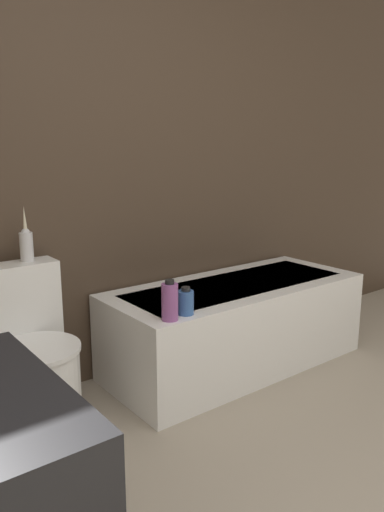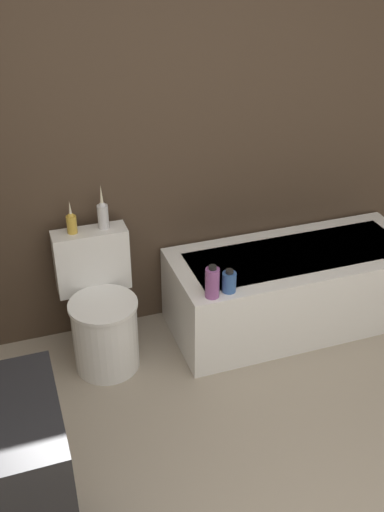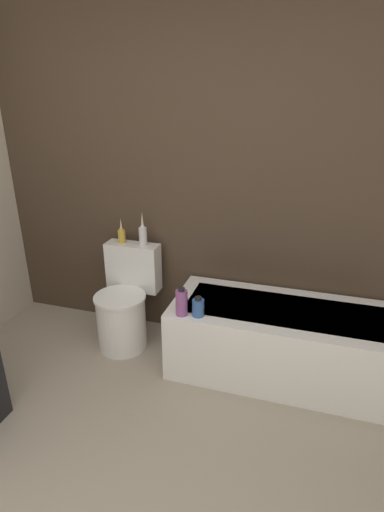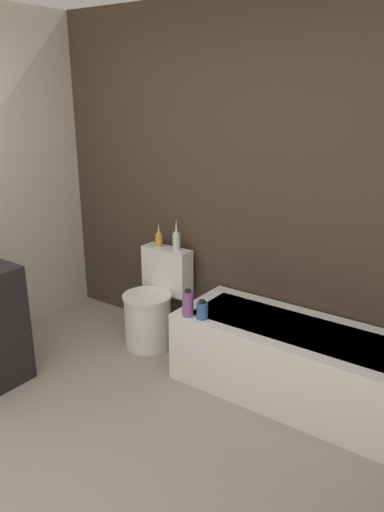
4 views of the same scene
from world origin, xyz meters
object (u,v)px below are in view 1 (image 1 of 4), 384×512
Objects in this scene: toilet at (31,367)px; vase_silver at (26,243)px; bathtub at (235,324)px; shampoo_bottle_tall at (170,301)px; shampoo_bottle_short at (186,302)px.

vase_silver reaches higher than toilet.
bathtub is 1.30m from vase_silver.
bathtub is 1.22m from toilet.
vase_silver is at bearing 133.78° from shampoo_bottle_tall.
vase_silver is 1.35× the size of shampoo_bottle_tall.
shampoo_bottle_short is at bearing -39.38° from vase_silver.
toilet is 0.57m from vase_silver.
shampoo_bottle_short is at bearing 9.96° from shampoo_bottle_tall.
shampoo_bottle_short is at bearing -156.27° from bathtub.
vase_silver is 0.73m from shampoo_bottle_tall.
shampoo_bottle_tall is (0.47, -0.49, -0.25)m from vase_silver.
toilet is (-1.22, 0.03, 0.07)m from bathtub.
vase_silver is 1.92× the size of shampoo_bottle_short.
shampoo_bottle_short is (0.58, -0.47, -0.28)m from vase_silver.
vase_silver is 0.80m from shampoo_bottle_short.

